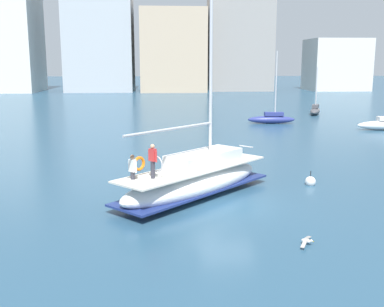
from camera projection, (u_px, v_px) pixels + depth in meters
name	position (u px, v px, depth m)	size (l,w,h in m)	color
ground_plane	(228.00, 205.00, 21.95)	(400.00, 400.00, 0.00)	#284C66
main_sailboat	(196.00, 179.00, 23.27)	(8.52, 8.45, 12.13)	white
moored_sloop_far	(272.00, 118.00, 50.92)	(5.22, 1.56, 7.79)	navy
moored_catamaran	(315.00, 110.00, 59.94)	(3.03, 5.07, 5.98)	#4C4C51
seagull	(307.00, 241.00, 17.16)	(0.74, 1.14, 0.18)	silver
mooring_buoy	(310.00, 182.00, 25.54)	(0.58, 0.58, 0.89)	silver
waterfront_buildings	(152.00, 40.00, 106.01)	(86.41, 17.34, 27.89)	silver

